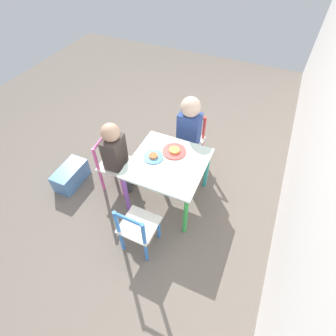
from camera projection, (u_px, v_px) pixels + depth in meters
ground_plane at (168, 197)px, 2.44m from camera, size 6.00×6.00×0.00m
kids_table at (168, 168)px, 2.15m from camera, size 0.60×0.60×0.47m
chair_pink at (113, 165)px, 2.37m from camera, size 0.28×0.28×0.52m
chair_red at (190, 142)px, 2.58m from camera, size 0.26×0.26×0.52m
chair_blue at (138, 229)px, 1.93m from camera, size 0.27×0.27×0.52m
child_front at (116, 152)px, 2.23m from camera, size 0.21×0.22×0.72m
child_left at (189, 128)px, 2.38m from camera, size 0.22×0.20×0.78m
plate_front at (153, 157)px, 2.13m from camera, size 0.16×0.16×0.03m
plate_left at (174, 151)px, 2.17m from camera, size 0.20×0.20×0.03m
storage_bin at (71, 176)px, 2.50m from camera, size 0.35×0.18×0.19m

